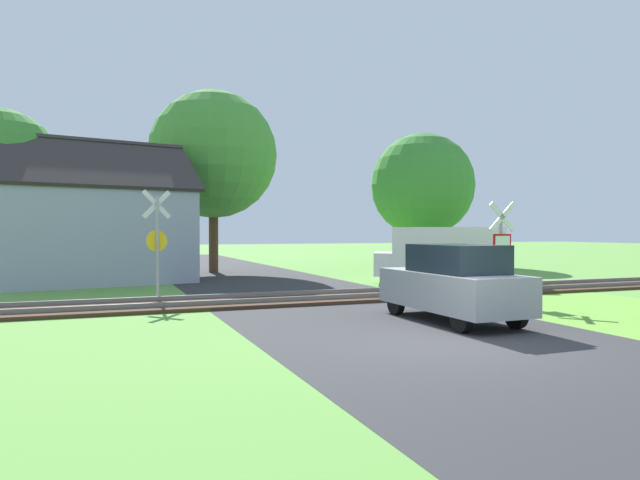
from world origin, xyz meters
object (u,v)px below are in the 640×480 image
(tree_center, at_px, (213,155))
(mail_truck, at_px, (441,253))
(stop_sign_near, at_px, (501,246))
(house, at_px, (92,232))
(tree_far, at_px, (423,185))
(parked_car, at_px, (453,283))
(crossing_sign_far, at_px, (157,238))

(tree_center, relative_size, mail_truck, 1.76)
(stop_sign_near, xyz_separation_m, mail_truck, (1.74, 5.74, -0.41))
(tree_center, xyz_separation_m, mail_truck, (7.14, -9.69, -4.70))
(house, height_order, tree_far, tree_far)
(stop_sign_near, bearing_deg, house, -44.52)
(house, bearing_deg, stop_sign_near, -57.89)
(house, xyz_separation_m, parked_car, (7.87, -13.77, -1.18))
(house, xyz_separation_m, tree_center, (5.65, 3.90, 3.87))
(stop_sign_near, bearing_deg, parked_car, 36.96)
(tree_far, xyz_separation_m, parked_car, (-11.35, -19.95, -4.08))
(tree_center, bearing_deg, house, -145.34)
(stop_sign_near, height_order, tree_far, tree_far)
(stop_sign_near, xyz_separation_m, crossing_sign_far, (-9.16, 4.35, 0.24))
(stop_sign_near, relative_size, mail_truck, 0.56)
(parked_car, bearing_deg, tree_far, 59.88)
(stop_sign_near, relative_size, parked_car, 0.73)
(stop_sign_near, height_order, house, house)
(stop_sign_near, bearing_deg, mail_truck, -105.21)
(mail_truck, bearing_deg, tree_center, 64.77)
(mail_truck, bearing_deg, crossing_sign_far, 125.62)
(stop_sign_near, bearing_deg, crossing_sign_far, -23.71)
(crossing_sign_far, bearing_deg, house, 92.88)
(stop_sign_near, relative_size, crossing_sign_far, 0.88)
(parked_car, bearing_deg, house, 119.25)
(house, bearing_deg, mail_truck, -36.02)
(tree_center, bearing_deg, stop_sign_near, -70.71)
(stop_sign_near, bearing_deg, tree_center, -69.02)
(crossing_sign_far, distance_m, mail_truck, 11.01)
(crossing_sign_far, distance_m, house, 7.42)
(crossing_sign_far, height_order, house, house)
(crossing_sign_far, height_order, tree_center, tree_center)
(stop_sign_near, bearing_deg, tree_far, -113.10)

